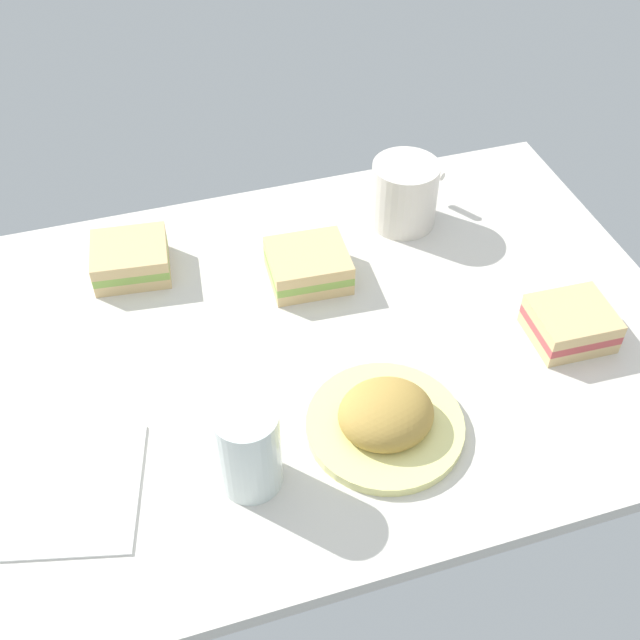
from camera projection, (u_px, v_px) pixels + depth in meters
tabletop at (320, 343)px, 97.39cm from camera, size 90.00×64.00×2.00cm
plate_of_food at (386, 419)px, 85.53cm from camera, size 17.48×17.48×5.70cm
coffee_mug_black at (404, 193)px, 109.50cm from camera, size 11.65×10.10×9.50cm
sandwich_main at (131, 259)px, 103.70cm from camera, size 10.73×9.86×4.40cm
sandwich_side at (570, 324)px, 95.24cm from camera, size 9.64×8.74×4.40cm
sandwich_extra at (308, 266)px, 102.76cm from camera, size 10.67×9.71×4.40cm
glass_of_milk at (249, 452)px, 78.88cm from camera, size 6.60×6.60×10.73cm
paper_napkin at (65, 490)px, 81.11cm from camera, size 18.66×18.66×0.30cm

